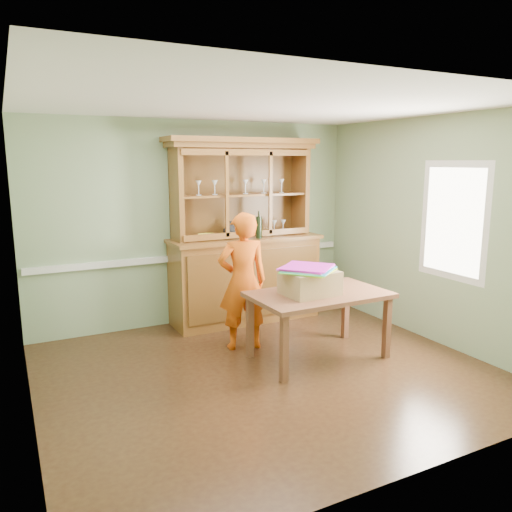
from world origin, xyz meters
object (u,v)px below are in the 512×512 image
china_hutch (244,258)px  dining_table (319,300)px  person (243,281)px  cardboard_box (310,283)px

china_hutch → dining_table: size_ratio=1.64×
dining_table → person: (-0.62, 0.65, 0.14)m
china_hutch → cardboard_box: bearing=-89.7°
china_hutch → person: 1.09m
china_hutch → dining_table: (0.14, -1.62, -0.20)m
china_hutch → person: china_hutch is taller
person → cardboard_box: bearing=137.6°
dining_table → cardboard_box: size_ratio=2.70×
cardboard_box → person: bearing=126.9°
cardboard_box → person: person is taller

